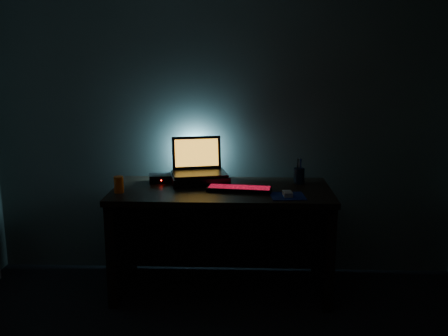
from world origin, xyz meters
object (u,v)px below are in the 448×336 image
at_px(keyboard, 239,189).
at_px(router, 161,178).
at_px(laptop, 198,165).
at_px(juice_glass, 119,184).
at_px(mouse, 288,194).
at_px(pen_cup, 299,176).

bearing_deg(keyboard, router, 165.73).
bearing_deg(laptop, juice_glass, -158.99).
height_order(mouse, router, router).
xyz_separation_m(laptop, juice_glass, (-0.50, -0.34, -0.06)).
relative_size(laptop, mouse, 4.63).
distance_m(keyboard, pen_cup, 0.48).
height_order(keyboard, pen_cup, pen_cup).
relative_size(keyboard, router, 2.39).
height_order(laptop, keyboard, laptop).
height_order(mouse, pen_cup, pen_cup).
relative_size(keyboard, mouse, 4.83).
distance_m(laptop, keyboard, 0.41).
relative_size(mouse, router, 0.49).
distance_m(laptop, router, 0.29).
relative_size(laptop, juice_glass, 3.88).
bearing_deg(mouse, juice_glass, 172.08).
xyz_separation_m(keyboard, mouse, (0.31, -0.13, 0.00)).
bearing_deg(mouse, pen_cup, 67.44).
bearing_deg(juice_glass, laptop, 34.23).
bearing_deg(pen_cup, laptop, 176.96).
distance_m(keyboard, juice_glass, 0.81).
relative_size(laptop, keyboard, 0.96).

